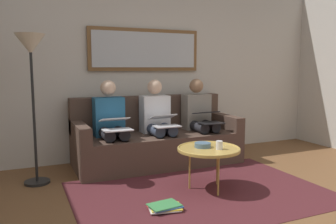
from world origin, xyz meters
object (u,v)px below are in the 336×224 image
(coffee_table, at_px, (209,149))
(person_left, at_px, (199,117))
(person_middle, at_px, (158,119))
(laptop_white, at_px, (116,124))
(laptop_silver, at_px, (165,121))
(cup, at_px, (219,145))
(framed_mirror, at_px, (145,50))
(laptop_black, at_px, (208,117))
(bowl, at_px, (203,145))
(person_right, at_px, (111,122))
(magazine_stack, at_px, (165,207))
(standing_lamp, at_px, (31,61))
(couch, at_px, (156,140))

(coffee_table, relative_size, person_left, 0.58)
(person_middle, xyz_separation_m, laptop_white, (0.64, 0.25, 0.02))
(person_left, distance_m, laptop_silver, 0.68)
(cup, distance_m, person_middle, 1.26)
(framed_mirror, xyz_separation_m, laptop_black, (-0.64, 0.70, -0.92))
(person_left, distance_m, laptop_black, 0.24)
(bowl, bearing_deg, laptop_white, -49.47)
(framed_mirror, height_order, laptop_white, framed_mirror)
(framed_mirror, distance_m, coffee_table, 1.96)
(framed_mirror, xyz_separation_m, person_right, (0.64, 0.46, -0.94))
(magazine_stack, bearing_deg, standing_lamp, -50.55)
(standing_lamp, bearing_deg, framed_mirror, -157.06)
(laptop_black, bearing_deg, framed_mirror, -47.54)
(laptop_black, bearing_deg, cup, 65.77)
(coffee_table, distance_m, person_middle, 1.17)
(person_left, bearing_deg, laptop_silver, 20.73)
(laptop_white, bearing_deg, bowl, 130.53)
(coffee_table, xyz_separation_m, laptop_black, (-0.52, -0.91, 0.19))
(couch, relative_size, person_left, 1.93)
(magazine_stack, bearing_deg, person_left, -128.58)
(cup, relative_size, bowl, 0.52)
(framed_mirror, xyz_separation_m, laptop_silver, (0.00, 0.70, -0.93))
(laptop_silver, bearing_deg, person_left, -159.27)
(person_middle, xyz_separation_m, standing_lamp, (1.55, 0.20, 0.76))
(cup, bearing_deg, laptop_silver, -79.10)
(coffee_table, distance_m, laptop_silver, 0.93)
(coffee_table, xyz_separation_m, laptop_silver, (0.12, -0.91, 0.18))
(laptop_black, xyz_separation_m, laptop_white, (1.28, 0.00, -0.01))
(coffee_table, xyz_separation_m, laptop_white, (0.76, -0.90, 0.19))
(framed_mirror, height_order, person_middle, framed_mirror)
(laptop_white, bearing_deg, laptop_silver, -179.62)
(person_right, bearing_deg, couch, -173.87)
(person_left, bearing_deg, framed_mirror, -35.53)
(cup, relative_size, person_right, 0.08)
(person_middle, bearing_deg, bowl, 94.17)
(cup, height_order, laptop_black, laptop_black)
(standing_lamp, bearing_deg, couch, -170.20)
(bowl, xyz_separation_m, laptop_silver, (0.08, -0.85, 0.15))
(framed_mirror, bearing_deg, laptop_silver, 90.00)
(bowl, bearing_deg, cup, 126.75)
(bowl, height_order, magazine_stack, bowl)
(couch, relative_size, magazine_stack, 6.59)
(laptop_white, xyz_separation_m, magazine_stack, (-0.12, 1.21, -0.60))
(person_middle, bearing_deg, coffee_table, 95.89)
(laptop_black, height_order, laptop_silver, laptop_black)
(laptop_silver, bearing_deg, laptop_black, 179.99)
(magazine_stack, bearing_deg, couch, -108.82)
(person_middle, distance_m, laptop_white, 0.69)
(couch, distance_m, framed_mirror, 1.30)
(framed_mirror, bearing_deg, cup, 96.45)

